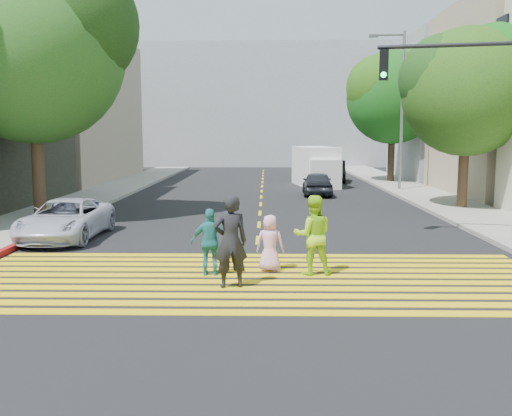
{
  "coord_description": "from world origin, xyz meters",
  "views": [
    {
      "loc": [
        0.26,
        -11.35,
        3.29
      ],
      "look_at": [
        0.0,
        3.0,
        1.4
      ],
      "focal_mm": 40.0,
      "sensor_mm": 36.0,
      "label": 1
    }
  ],
  "objects_px": {
    "white_sedan": "(66,219)",
    "pedestrian_woman": "(313,235)",
    "tree_right_far": "(394,92)",
    "white_van": "(316,168)",
    "silver_car": "(314,171)",
    "tree_left": "(35,42)",
    "pedestrian_child": "(270,243)",
    "tree_right_near": "(469,85)",
    "traffic_signal": "(481,107)",
    "dark_car_parked": "(334,171)",
    "pedestrian_man": "(230,241)",
    "dark_car_near": "(317,183)",
    "pedestrian_extra": "(211,242)"
  },
  "relations": [
    {
      "from": "white_sedan",
      "to": "pedestrian_woman",
      "type": "bearing_deg",
      "value": -30.31
    },
    {
      "from": "tree_left",
      "to": "pedestrian_extra",
      "type": "bearing_deg",
      "value": -50.01
    },
    {
      "from": "dark_car_parked",
      "to": "tree_right_near",
      "type": "bearing_deg",
      "value": -68.7
    },
    {
      "from": "pedestrian_man",
      "to": "pedestrian_woman",
      "type": "xyz_separation_m",
      "value": [
        1.84,
        1.17,
        -0.07
      ]
    },
    {
      "from": "tree_left",
      "to": "pedestrian_woman",
      "type": "xyz_separation_m",
      "value": [
        9.73,
        -8.64,
        -5.74
      ]
    },
    {
      "from": "tree_left",
      "to": "traffic_signal",
      "type": "xyz_separation_m",
      "value": [
        14.91,
        -4.76,
        -2.63
      ]
    },
    {
      "from": "pedestrian_child",
      "to": "white_van",
      "type": "bearing_deg",
      "value": -91.22
    },
    {
      "from": "tree_right_far",
      "to": "white_van",
      "type": "height_order",
      "value": "tree_right_far"
    },
    {
      "from": "tree_right_far",
      "to": "silver_car",
      "type": "relative_size",
      "value": 2.03
    },
    {
      "from": "white_sedan",
      "to": "pedestrian_man",
      "type": "bearing_deg",
      "value": -44.73
    },
    {
      "from": "white_sedan",
      "to": "dark_car_parked",
      "type": "height_order",
      "value": "dark_car_parked"
    },
    {
      "from": "pedestrian_child",
      "to": "white_van",
      "type": "height_order",
      "value": "white_van"
    },
    {
      "from": "silver_car",
      "to": "dark_car_parked",
      "type": "distance_m",
      "value": 1.89
    },
    {
      "from": "white_sedan",
      "to": "dark_car_parked",
      "type": "distance_m",
      "value": 23.84
    },
    {
      "from": "tree_left",
      "to": "white_sedan",
      "type": "relative_size",
      "value": 2.22
    },
    {
      "from": "pedestrian_extra",
      "to": "white_sedan",
      "type": "relative_size",
      "value": 0.35
    },
    {
      "from": "pedestrian_child",
      "to": "traffic_signal",
      "type": "distance_m",
      "value": 7.88
    },
    {
      "from": "traffic_signal",
      "to": "tree_right_near",
      "type": "bearing_deg",
      "value": 85.35
    },
    {
      "from": "pedestrian_man",
      "to": "white_van",
      "type": "bearing_deg",
      "value": -113.16
    },
    {
      "from": "pedestrian_woman",
      "to": "dark_car_parked",
      "type": "distance_m",
      "value": 25.88
    },
    {
      "from": "tree_right_near",
      "to": "traffic_signal",
      "type": "distance_m",
      "value": 7.86
    },
    {
      "from": "white_van",
      "to": "traffic_signal",
      "type": "bearing_deg",
      "value": -89.64
    },
    {
      "from": "pedestrian_man",
      "to": "pedestrian_child",
      "type": "xyz_separation_m",
      "value": [
        0.85,
        1.48,
        -0.32
      ]
    },
    {
      "from": "pedestrian_woman",
      "to": "pedestrian_extra",
      "type": "distance_m",
      "value": 2.38
    },
    {
      "from": "tree_right_far",
      "to": "dark_car_parked",
      "type": "height_order",
      "value": "tree_right_far"
    },
    {
      "from": "dark_car_parked",
      "to": "traffic_signal",
      "type": "xyz_separation_m",
      "value": [
        1.7,
        -21.76,
        3.31
      ]
    },
    {
      "from": "tree_left",
      "to": "silver_car",
      "type": "height_order",
      "value": "tree_left"
    },
    {
      "from": "tree_right_far",
      "to": "pedestrian_man",
      "type": "bearing_deg",
      "value": -109.22
    },
    {
      "from": "pedestrian_man",
      "to": "traffic_signal",
      "type": "xyz_separation_m",
      "value": [
        7.02,
        5.05,
        3.04
      ]
    },
    {
      "from": "tree_right_far",
      "to": "pedestrian_child",
      "type": "relative_size",
      "value": 6.42
    },
    {
      "from": "silver_car",
      "to": "traffic_signal",
      "type": "xyz_separation_m",
      "value": [
        2.93,
        -23.19,
        3.41
      ]
    },
    {
      "from": "tree_right_near",
      "to": "white_sedan",
      "type": "bearing_deg",
      "value": -154.78
    },
    {
      "from": "tree_right_near",
      "to": "silver_car",
      "type": "relative_size",
      "value": 1.8
    },
    {
      "from": "pedestrian_man",
      "to": "dark_car_near",
      "type": "bearing_deg",
      "value": -114.55
    },
    {
      "from": "traffic_signal",
      "to": "pedestrian_woman",
      "type": "bearing_deg",
      "value": -131.28
    },
    {
      "from": "tree_right_far",
      "to": "pedestrian_woman",
      "type": "height_order",
      "value": "tree_right_far"
    },
    {
      "from": "pedestrian_man",
      "to": "dark_car_near",
      "type": "distance_m",
      "value": 18.7
    },
    {
      "from": "tree_right_far",
      "to": "pedestrian_woman",
      "type": "relative_size",
      "value": 4.7
    },
    {
      "from": "silver_car",
      "to": "dark_car_parked",
      "type": "xyz_separation_m",
      "value": [
        1.23,
        -1.43,
        0.1
      ]
    },
    {
      "from": "pedestrian_man",
      "to": "tree_right_near",
      "type": "bearing_deg",
      "value": -140.24
    },
    {
      "from": "tree_right_near",
      "to": "silver_car",
      "type": "distance_m",
      "value": 17.2
    },
    {
      "from": "dark_car_parked",
      "to": "traffic_signal",
      "type": "relative_size",
      "value": 0.71
    },
    {
      "from": "tree_right_near",
      "to": "pedestrian_woman",
      "type": "distance_m",
      "value": 14.2
    },
    {
      "from": "tree_right_near",
      "to": "dark_car_parked",
      "type": "distance_m",
      "value": 15.52
    },
    {
      "from": "pedestrian_woman",
      "to": "dark_car_parked",
      "type": "xyz_separation_m",
      "value": [
        3.48,
        25.65,
        -0.21
      ]
    },
    {
      "from": "silver_car",
      "to": "white_sedan",
      "type": "bearing_deg",
      "value": 59.5
    },
    {
      "from": "dark_car_near",
      "to": "traffic_signal",
      "type": "relative_size",
      "value": 0.6
    },
    {
      "from": "tree_left",
      "to": "dark_car_parked",
      "type": "bearing_deg",
      "value": 52.15
    },
    {
      "from": "tree_right_far",
      "to": "white_van",
      "type": "bearing_deg",
      "value": -154.54
    },
    {
      "from": "tree_right_far",
      "to": "traffic_signal",
      "type": "relative_size",
      "value": 1.41
    }
  ]
}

